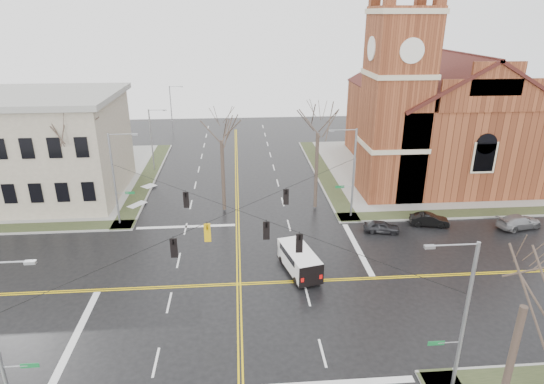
{
  "coord_description": "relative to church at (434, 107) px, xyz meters",
  "views": [
    {
      "loc": [
        0.18,
        -29.84,
        19.23
      ],
      "look_at": [
        3.02,
        6.0,
        5.13
      ],
      "focal_mm": 30.0,
      "sensor_mm": 36.0,
      "label": 1
    }
  ],
  "objects": [
    {
      "name": "signal_pole_nw",
      "position": [
        -36.09,
        -13.28,
        -3.48
      ],
      "size": [
        2.75,
        0.22,
        9.0
      ],
      "color": "gray",
      "rests_on": "ground"
    },
    {
      "name": "road_markings",
      "position": [
        -24.76,
        -24.78,
        -8.43
      ],
      "size": [
        100.0,
        100.0,
        0.01
      ],
      "color": "gold",
      "rests_on": "ground"
    },
    {
      "name": "span_wires",
      "position": [
        -24.76,
        -24.78,
        -2.23
      ],
      "size": [
        23.02,
        23.02,
        0.03
      ],
      "color": "black",
      "rests_on": "ground"
    },
    {
      "name": "civic_building_a",
      "position": [
        -46.76,
        -4.78,
        -2.93
      ],
      "size": [
        18.0,
        14.0,
        11.0
      ],
      "primitive_type": "cube",
      "color": "gray",
      "rests_on": "ground"
    },
    {
      "name": "signal_pole_ne",
      "position": [
        -13.44,
        -13.28,
        -3.48
      ],
      "size": [
        2.75,
        0.22,
        9.0
      ],
      "color": "gray",
      "rests_on": "ground"
    },
    {
      "name": "streetlight_north_a",
      "position": [
        -35.42,
        3.22,
        -3.97
      ],
      "size": [
        2.3,
        0.2,
        8.0
      ],
      "color": "gray",
      "rests_on": "ground"
    },
    {
      "name": "tree_nw_near",
      "position": [
        -26.11,
        -10.65,
        -0.37
      ],
      "size": [
        4.0,
        4.0,
        11.14
      ],
      "color": "#3A2D25",
      "rests_on": "ground"
    },
    {
      "name": "traffic_signals",
      "position": [
        -24.76,
        -25.45,
        -2.98
      ],
      "size": [
        8.21,
        8.26,
        1.3
      ],
      "color": "black",
      "rests_on": "ground"
    },
    {
      "name": "ground",
      "position": [
        -24.76,
        -24.78,
        -8.43
      ],
      "size": [
        120.0,
        120.0,
        0.0
      ],
      "primitive_type": "plane",
      "color": "black",
      "rests_on": "ground"
    },
    {
      "name": "church",
      "position": [
        0.0,
        0.0,
        0.0
      ],
      "size": [
        24.28,
        27.48,
        27.5
      ],
      "color": "#602C19",
      "rests_on": "ground"
    },
    {
      "name": "streetlight_north_b",
      "position": [
        -35.42,
        23.22,
        -3.97
      ],
      "size": [
        2.3,
        0.2,
        8.0
      ],
      "color": "gray",
      "rests_on": "ground"
    },
    {
      "name": "parked_car_a",
      "position": [
        -11.23,
        -16.94,
        -7.87
      ],
      "size": [
        3.52,
        2.01,
        1.13
      ],
      "primitive_type": "imported",
      "rotation": [
        0.0,
        0.0,
        1.36
      ],
      "color": "black",
      "rests_on": "ground"
    },
    {
      "name": "signal_pole_se",
      "position": [
        -13.44,
        -36.28,
        -3.48
      ],
      "size": [
        2.75,
        0.22,
        9.0
      ],
      "color": "gray",
      "rests_on": "ground"
    },
    {
      "name": "tree_nw_far",
      "position": [
        -40.25,
        -11.45,
        0.04
      ],
      "size": [
        4.0,
        4.0,
        11.72
      ],
      "color": "#3A2D25",
      "rests_on": "ground"
    },
    {
      "name": "cargo_van",
      "position": [
        -20.0,
        -23.24,
        -7.28
      ],
      "size": [
        3.13,
        5.42,
        1.94
      ],
      "rotation": [
        0.0,
        0.0,
        0.24
      ],
      "color": "white",
      "rests_on": "ground"
    },
    {
      "name": "sidewalks",
      "position": [
        -24.76,
        -24.78,
        -8.36
      ],
      "size": [
        80.0,
        80.0,
        0.17
      ],
      "color": "gray",
      "rests_on": "ground"
    },
    {
      "name": "tree_se",
      "position": [
        -12.12,
        -38.72,
        -0.8
      ],
      "size": [
        4.0,
        4.0,
        10.54
      ],
      "color": "#3A2D25",
      "rests_on": "ground"
    },
    {
      "name": "parked_car_c",
      "position": [
        2.24,
        -17.06,
        -7.78
      ],
      "size": [
        4.78,
        2.79,
        1.3
      ],
      "primitive_type": "imported",
      "rotation": [
        0.0,
        0.0,
        1.8
      ],
      "color": "gray",
      "rests_on": "ground"
    },
    {
      "name": "parked_car_b",
      "position": [
        -6.15,
        -15.88,
        -7.83
      ],
      "size": [
        3.87,
        2.07,
        1.21
      ],
      "primitive_type": "imported",
      "rotation": [
        0.0,
        0.0,
        1.35
      ],
      "color": "black",
      "rests_on": "ground"
    },
    {
      "name": "tree_ne",
      "position": [
        -16.51,
        -10.75,
        0.23
      ],
      "size": [
        4.0,
        4.0,
        11.98
      ],
      "color": "#3A2D25",
      "rests_on": "ground"
    }
  ]
}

